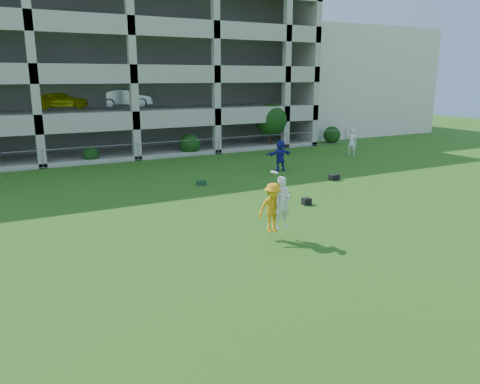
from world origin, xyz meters
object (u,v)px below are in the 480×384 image
stucco_building (328,82)px  parking_garage (104,70)px  crate_d (306,201)px  frisbee_contest (276,206)px  bystander_d (280,155)px  bystander_e (352,142)px

stucco_building → parking_garage: parking_garage is taller
crate_d → parking_garage: parking_garage is taller
stucco_building → parking_garage: size_ratio=0.53×
crate_d → parking_garage: bearing=98.3°
crate_d → frisbee_contest: 4.99m
bystander_d → parking_garage: size_ratio=0.06×
frisbee_contest → stucco_building: bearing=48.9°
bystander_e → bystander_d: bearing=68.5°
bystander_e → crate_d: bystander_e is taller
bystander_d → parking_garage: bearing=-69.3°
stucco_building → bystander_d: stucco_building is taller
stucco_building → frisbee_contest: stucco_building is taller
bystander_e → frisbee_contest: bearing=92.4°
bystander_d → parking_garage: 18.16m
bystander_d → parking_garage: parking_garage is taller
stucco_building → bystander_d: size_ratio=8.51×
stucco_building → bystander_d: (-16.48, -16.47, -4.06)m
stucco_building → parking_garage: 23.03m
bystander_e → parking_garage: (-14.16, 13.82, 5.04)m
stucco_building → bystander_e: size_ratio=8.25×
bystander_d → crate_d: 7.72m
bystander_d → bystander_e: bystander_e is taller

